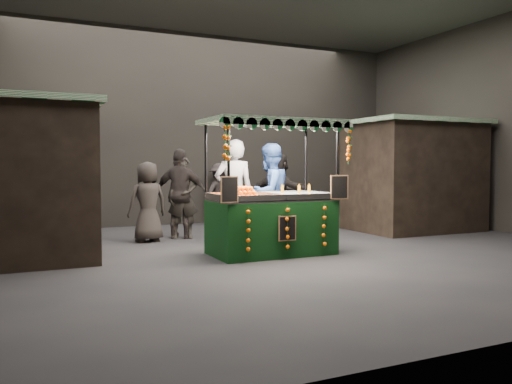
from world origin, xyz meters
name	(u,v)px	position (x,y,z in m)	size (l,w,h in m)	color
ground	(277,252)	(0.00, 0.00, 0.00)	(12.00, 12.00, 0.00)	black
market_hall	(277,60)	(0.00, 0.00, 3.38)	(12.10, 10.10, 5.05)	black
neighbour_stall_left	(0,180)	(-4.40, 1.00, 1.31)	(3.00, 2.20, 2.60)	black
neighbour_stall_right	(413,175)	(4.40, 1.50, 1.31)	(3.00, 2.20, 2.60)	black
juice_stall	(272,213)	(-0.15, -0.13, 0.72)	(2.40, 1.41, 2.32)	black
vendor_grey	(234,193)	(-0.39, 1.05, 1.02)	(0.84, 0.66, 2.03)	gray
vendor_blue	(270,194)	(0.31, 0.91, 0.98)	(1.17, 1.05, 1.97)	#2B498A
shopper_0	(183,198)	(-0.99, 2.38, 0.87)	(0.70, 0.54, 1.73)	black
shopper_1	(280,193)	(1.63, 3.05, 0.88)	(1.01, 0.89, 1.75)	#292321
shopper_2	(181,194)	(-1.03, 2.43, 0.95)	(1.20, 0.94, 1.90)	black
shopper_3	(220,194)	(0.67, 4.60, 0.80)	(1.19, 1.07, 1.60)	#2E2725
shopper_4	(148,202)	(-1.78, 2.22, 0.81)	(0.86, 0.63, 1.62)	black
shopper_5	(278,191)	(1.43, 2.73, 0.92)	(1.17, 1.79, 1.85)	black
shopper_6	(227,196)	(0.48, 3.57, 0.79)	(0.62, 0.69, 1.59)	black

